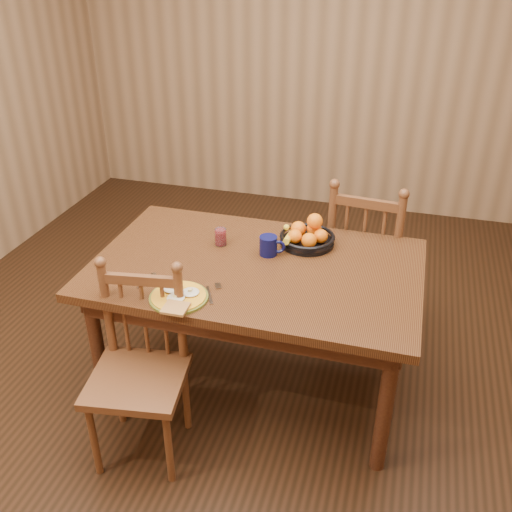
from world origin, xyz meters
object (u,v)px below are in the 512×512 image
(dining_table, at_px, (256,280))
(chair_near, at_px, (139,371))
(breakfast_plate, at_px, (179,297))
(fruit_bowl, at_px, (307,236))
(chair_far, at_px, (365,259))
(coffee_mug, at_px, (269,246))

(dining_table, height_order, chair_near, chair_near)
(dining_table, distance_m, breakfast_plate, 0.47)
(breakfast_plate, xyz_separation_m, fruit_bowl, (0.44, 0.67, 0.03))
(chair_far, height_order, breakfast_plate, chair_far)
(dining_table, xyz_separation_m, breakfast_plate, (-0.25, -0.39, 0.10))
(dining_table, relative_size, fruit_bowl, 5.52)
(breakfast_plate, xyz_separation_m, coffee_mug, (0.28, 0.50, 0.04))
(dining_table, distance_m, coffee_mug, 0.18)
(chair_near, distance_m, coffee_mug, 0.87)
(coffee_mug, bearing_deg, chair_far, 51.04)
(chair_near, relative_size, fruit_bowl, 3.18)
(chair_far, bearing_deg, coffee_mug, 56.38)
(chair_near, bearing_deg, fruit_bowl, 46.67)
(coffee_mug, bearing_deg, dining_table, -106.45)
(chair_far, xyz_separation_m, chair_near, (-0.87, -1.23, -0.04))
(breakfast_plate, bearing_deg, fruit_bowl, 56.34)
(dining_table, relative_size, chair_near, 1.74)
(chair_near, xyz_separation_m, coffee_mug, (0.42, 0.68, 0.35))
(dining_table, relative_size, breakfast_plate, 5.55)
(breakfast_plate, bearing_deg, dining_table, 57.27)
(coffee_mug, relative_size, fruit_bowl, 0.46)
(chair_near, xyz_separation_m, fruit_bowl, (0.58, 0.84, 0.35))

